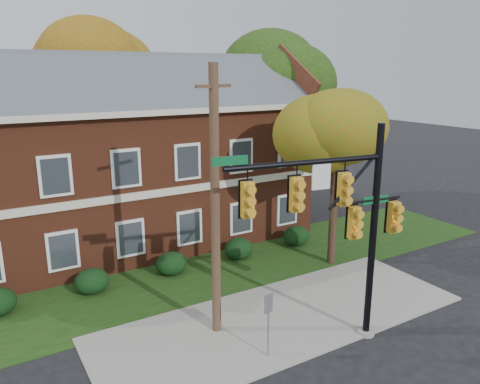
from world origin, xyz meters
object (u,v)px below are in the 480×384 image
tree_near_right (344,122)px  hedge_far_right (296,236)px  hedge_right (239,249)px  tree_right_rear (295,83)px  utility_pole (215,205)px  sign_post (268,315)px  hedge_center (171,264)px  hedge_left (92,281)px  tree_far_rear (107,71)px  traffic_signal (341,214)px  apartment_building (128,148)px

tree_near_right → hedge_far_right: bearing=94.5°
hedge_right → hedge_far_right: (3.50, 0.00, 0.00)m
tree_right_rear → tree_near_right: bearing=-114.6°
utility_pole → sign_post: bearing=-88.0°
hedge_right → tree_right_rear: 12.50m
utility_pole → hedge_center: bearing=69.9°
hedge_left → tree_right_rear: tree_right_rear is taller
hedge_left → utility_pole: bearing=-60.1°
hedge_right → tree_far_rear: (-2.16, 13.09, 8.32)m
hedge_center → hedge_right: (3.50, 0.00, 0.00)m
tree_near_right → traffic_signal: bearing=-133.0°
hedge_left → hedge_center: bearing=0.0°
hedge_left → sign_post: 8.33m
tree_near_right → traffic_signal: tree_near_right is taller
hedge_far_right → utility_pole: bearing=-145.2°
hedge_center → sign_post: bearing=-88.8°
hedge_far_right → utility_pole: (-7.50, -5.22, 4.11)m
tree_near_right → utility_pole: bearing=-162.8°
hedge_center → traffic_signal: bearing=-72.0°
tree_far_rear → traffic_signal: bearing=-86.7°
hedge_left → utility_pole: size_ratio=0.15×
hedge_right → sign_post: sign_post is taller
sign_post → tree_right_rear: bearing=42.8°
sign_post → hedge_center: bearing=83.5°
tree_right_rear → tree_far_rear: tree_far_rear is taller
hedge_left → utility_pole: (3.00, -5.22, 4.11)m
apartment_building → tree_near_right: apartment_building is taller
hedge_left → hedge_far_right: bearing=0.0°
hedge_left → traffic_signal: 10.69m
apartment_building → hedge_center: apartment_building is taller
hedge_far_right → tree_right_rear: bearing=54.8°
apartment_building → sign_post: 13.15m
tree_far_rear → apartment_building: bearing=-99.7°
hedge_right → hedge_far_right: same height
tree_right_rear → traffic_signal: size_ratio=1.45×
hedge_left → tree_near_right: bearing=-14.8°
tree_far_rear → hedge_left: bearing=-110.3°
hedge_left → tree_near_right: (10.72, -2.83, 6.14)m
traffic_signal → hedge_right: bearing=91.6°
hedge_center → tree_right_rear: (11.31, 6.11, 7.60)m
tree_near_right → sign_post: bearing=-147.0°
tree_right_rear → sign_post: size_ratio=4.79×
tree_right_rear → sign_post: 18.75m
hedge_left → sign_post: bearing=-63.8°
hedge_far_right → tree_right_rear: size_ratio=0.13×
tree_far_rear → traffic_signal: 21.42m
tree_far_rear → traffic_signal: tree_far_rear is taller
tree_far_rear → utility_pole: 18.88m
tree_near_right → tree_right_rear: tree_right_rear is taller
apartment_building → sign_post: bearing=-89.3°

